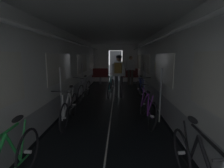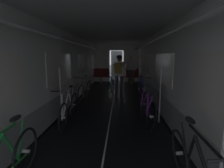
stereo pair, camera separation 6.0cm
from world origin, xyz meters
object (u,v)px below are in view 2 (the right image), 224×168
(bench_seat_far_left, at_px, (101,75))
(bicycle_blue, at_px, (141,90))
(bench_seat_far_right, at_px, (131,75))
(bicycle_teal_in_aisle, at_px, (111,87))
(bicycle_white, at_px, (69,108))
(person_cyclist_aisle, at_px, (119,72))
(bicycle_silver, at_px, (85,90))
(bicycle_purple, at_px, (147,108))
(person_standing_near_bench, at_px, (131,69))

(bench_seat_far_left, relative_size, bicycle_blue, 0.58)
(bench_seat_far_right, xyz_separation_m, bicycle_blue, (0.18, -3.69, -0.19))
(bicycle_blue, relative_size, bicycle_teal_in_aisle, 1.00)
(bench_seat_far_right, relative_size, bicycle_teal_in_aisle, 0.58)
(bicycle_white, distance_m, person_cyclist_aisle, 3.07)
(bicycle_white, xyz_separation_m, bicycle_silver, (-0.11, 2.39, -0.00))
(bicycle_white, bearing_deg, bench_seat_far_left, 88.87)
(bench_seat_far_right, distance_m, bicycle_white, 6.42)
(bicycle_white, bearing_deg, bicycle_purple, 4.53)
(person_cyclist_aisle, height_order, bicycle_teal_in_aisle, person_cyclist_aisle)
(person_cyclist_aisle, height_order, person_standing_near_bench, person_cyclist_aisle)
(bench_seat_far_left, relative_size, bicycle_purple, 0.58)
(bench_seat_far_left, relative_size, person_cyclist_aisle, 0.57)
(bench_seat_far_right, distance_m, person_standing_near_bench, 0.55)
(bicycle_purple, relative_size, person_cyclist_aisle, 0.98)
(bicycle_blue, relative_size, person_standing_near_bench, 1.00)
(bicycle_blue, height_order, bicycle_teal_in_aisle, bicycle_blue)
(person_standing_near_bench, bearing_deg, bicycle_silver, -121.25)
(bench_seat_far_left, bearing_deg, bicycle_silver, -93.55)
(person_cyclist_aisle, bearing_deg, bench_seat_far_left, 108.23)
(bench_seat_far_right, distance_m, bicycle_blue, 3.70)
(bicycle_white, relative_size, bicycle_blue, 1.00)
(bicycle_purple, bearing_deg, person_standing_near_bench, 90.53)
(bicycle_purple, distance_m, bicycle_teal_in_aisle, 3.03)
(bicycle_purple, relative_size, bicycle_teal_in_aisle, 1.00)
(bicycle_white, xyz_separation_m, bicycle_purple, (1.98, 0.16, -0.00))
(bench_seat_far_right, relative_size, bicycle_white, 0.58)
(bicycle_white, distance_m, bicycle_blue, 3.21)
(bicycle_white, distance_m, person_standing_near_bench, 6.09)
(bench_seat_far_right, height_order, bicycle_silver, same)
(bench_seat_far_right, distance_m, bicycle_teal_in_aisle, 3.30)
(bicycle_white, xyz_separation_m, bicycle_teal_in_aisle, (0.90, 2.99, -0.00))
(person_cyclist_aisle, bearing_deg, person_standing_near_bench, 77.28)
(bench_seat_far_right, bearing_deg, person_standing_near_bench, -89.59)
(bicycle_white, height_order, person_standing_near_bench, person_standing_near_bench)
(bench_seat_far_left, height_order, person_cyclist_aisle, person_cyclist_aisle)
(bench_seat_far_left, xyz_separation_m, bench_seat_far_right, (1.80, 0.00, 0.00))
(bench_seat_far_right, bearing_deg, person_cyclist_aisle, -101.31)
(bicycle_purple, bearing_deg, bicycle_blue, 86.92)
(bicycle_blue, distance_m, person_cyclist_aisle, 1.14)
(bicycle_purple, bearing_deg, bench_seat_far_left, 107.26)
(bicycle_white, height_order, bicycle_purple, bicycle_purple)
(bicycle_silver, bearing_deg, person_standing_near_bench, 58.75)
(bench_seat_far_right, relative_size, person_standing_near_bench, 0.58)
(bicycle_white, xyz_separation_m, bicycle_blue, (2.10, 2.43, -0.00))
(bicycle_white, height_order, person_cyclist_aisle, person_cyclist_aisle)
(bicycle_purple, xyz_separation_m, person_standing_near_bench, (-0.05, 5.59, 0.60))
(bicycle_silver, relative_size, bicycle_teal_in_aisle, 1.00)
(bench_seat_far_left, distance_m, bicycle_white, 6.13)
(bench_seat_far_left, distance_m, bench_seat_far_right, 1.80)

